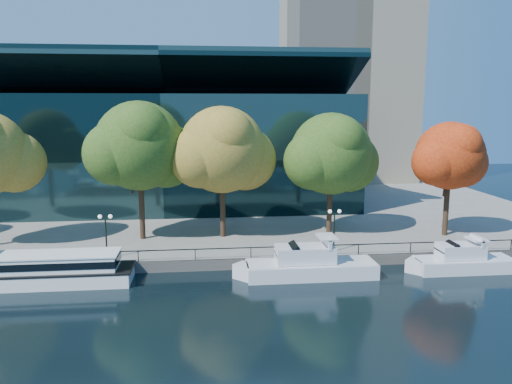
{
  "coord_description": "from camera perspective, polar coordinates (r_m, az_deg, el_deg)",
  "views": [
    {
      "loc": [
        0.86,
        -39.98,
        14.51
      ],
      "look_at": [
        5.97,
        8.0,
        6.21
      ],
      "focal_mm": 35.0,
      "sensor_mm": 36.0,
      "label": 1
    }
  ],
  "objects": [
    {
      "name": "railing",
      "position": [
        45.03,
        -6.97,
        -6.53
      ],
      "size": [
        88.2,
        0.08,
        0.99
      ],
      "color": "black",
      "rests_on": "promenade"
    },
    {
      "name": "office_tower",
      "position": [
        100.5,
        10.35,
        20.22
      ],
      "size": [
        22.5,
        22.5,
        65.9
      ],
      "color": "gray",
      "rests_on": "ground"
    },
    {
      "name": "convention_building",
      "position": [
        72.18,
        -9.95,
        4.84
      ],
      "size": [
        50.0,
        24.57,
        21.43
      ],
      "color": "black",
      "rests_on": "ground"
    },
    {
      "name": "cruiser_near",
      "position": [
        43.46,
        5.68,
        -8.25
      ],
      "size": [
        12.35,
        3.18,
        3.58
      ],
      "color": "silver",
      "rests_on": "ground"
    },
    {
      "name": "tree_3",
      "position": [
        51.28,
        -3.69,
        4.62
      ],
      "size": [
        11.13,
        9.13,
        13.58
      ],
      "color": "black",
      "rests_on": "promenade"
    },
    {
      "name": "tree_5",
      "position": [
        55.66,
        21.4,
        3.72
      ],
      "size": [
        8.84,
        7.25,
        12.0
      ],
      "color": "black",
      "rests_on": "promenade"
    },
    {
      "name": "lamp_2",
      "position": [
        47.29,
        8.95,
        -3.23
      ],
      "size": [
        1.26,
        0.36,
        4.03
      ],
      "color": "black",
      "rests_on": "promenade"
    },
    {
      "name": "ground",
      "position": [
        42.54,
        -6.98,
        -10.26
      ],
      "size": [
        160.0,
        160.0,
        0.0
      ],
      "primitive_type": "plane",
      "color": "black",
      "rests_on": "ground"
    },
    {
      "name": "promenade",
      "position": [
        77.63,
        -6.61,
        -0.7
      ],
      "size": [
        90.0,
        67.08,
        1.0
      ],
      "color": "slate",
      "rests_on": "ground"
    },
    {
      "name": "cruiser_far",
      "position": [
        48.25,
        22.28,
        -7.23
      ],
      "size": [
        9.78,
        2.71,
        3.2
      ],
      "color": "silver",
      "rests_on": "ground"
    },
    {
      "name": "tree_2",
      "position": [
        51.56,
        -12.98,
        4.95
      ],
      "size": [
        11.25,
        9.22,
        14.1
      ],
      "color": "black",
      "rests_on": "promenade"
    },
    {
      "name": "lamp_1",
      "position": [
        46.54,
        -16.81,
        -3.74
      ],
      "size": [
        1.26,
        0.36,
        4.03
      ],
      "color": "black",
      "rests_on": "promenade"
    },
    {
      "name": "tour_boat",
      "position": [
        45.24,
        -23.98,
        -8.05
      ],
      "size": [
        16.48,
        3.68,
        3.13
      ],
      "color": "white",
      "rests_on": "ground"
    },
    {
      "name": "tree_4",
      "position": [
        53.18,
        8.74,
        4.14
      ],
      "size": [
        10.75,
        8.81,
        12.9
      ],
      "color": "black",
      "rests_on": "promenade"
    }
  ]
}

